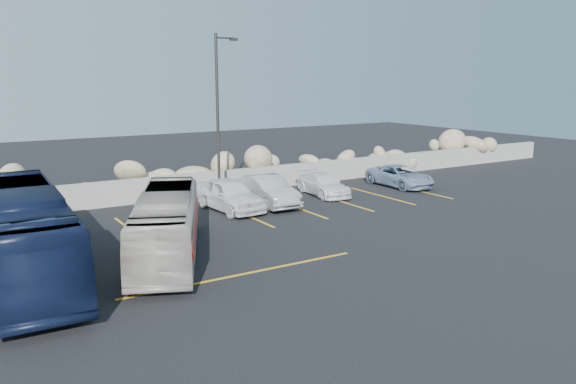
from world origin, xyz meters
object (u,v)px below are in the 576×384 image
vintage_bus (167,225)px  car_d (400,176)px  car_a (230,195)px  car_b (268,191)px  tour_coach (24,234)px  car_c (323,185)px  lamppost (219,115)px

vintage_bus → car_d: 16.44m
car_a → car_b: 2.02m
vintage_bus → car_b: vintage_bus is taller
tour_coach → vintage_bus: bearing=-1.6°
tour_coach → car_c: 15.80m
lamppost → tour_coach: bearing=-147.1°
car_a → car_b: bearing=-3.0°
vintage_bus → tour_coach: size_ratio=0.81×
tour_coach → car_c: tour_coach is taller
tour_coach → car_a: bearing=29.9°
lamppost → vintage_bus: bearing=-128.0°
car_c → car_d: 5.07m
car_b → car_d: bearing=4.3°
lamppost → car_b: size_ratio=1.87×
car_b → lamppost: bearing=149.0°
vintage_bus → tour_coach: (-4.37, 0.31, 0.26)m
lamppost → vintage_bus: size_ratio=0.99×
lamppost → tour_coach: 11.49m
lamppost → vintage_bus: 8.67m
car_a → car_b: size_ratio=1.01×
car_d → car_a: bearing=-178.3°
car_b → car_d: (8.70, 0.22, -0.12)m
vintage_bus → car_a: (4.83, 5.07, -0.38)m
vintage_bus → car_b: size_ratio=1.88×
car_a → car_c: bearing=2.2°
lamppost → car_a: lamppost is taller
lamppost → tour_coach: size_ratio=0.81×
tour_coach → car_b: tour_coach is taller
car_b → tour_coach: bearing=-154.0°
car_a → car_c: (5.66, 0.55, -0.19)m
lamppost → car_d: 11.27m
vintage_bus → car_d: vintage_bus is taller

